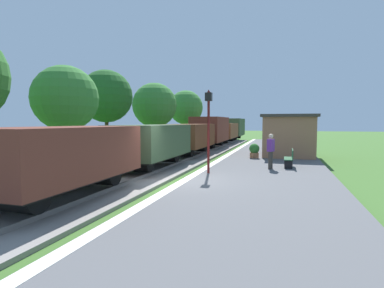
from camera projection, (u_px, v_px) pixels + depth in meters
ground_plane at (176, 186)px, 12.25m from camera, size 160.00×160.00×0.00m
platform_slab at (258, 187)px, 11.33m from camera, size 6.00×60.00×0.25m
platform_edge_stripe at (185, 180)px, 12.12m from camera, size 0.36×60.00×0.01m
track_ballast at (122, 181)px, 12.93m from camera, size 3.80×60.00×0.12m
rail_near at (137, 179)px, 12.71m from camera, size 0.07×60.00×0.14m
rail_far at (107, 177)px, 13.12m from camera, size 0.07×60.00×0.14m
freight_train at (204, 134)px, 26.01m from camera, size 2.50×39.20×2.72m
station_hut at (288, 135)px, 21.50m from camera, size 3.50×5.80×2.78m
bench_near_hut at (290, 158)px, 15.50m from camera, size 0.42×1.50×0.91m
bench_down_platform at (287, 144)px, 25.61m from camera, size 0.42×1.50×0.91m
person_waiting at (271, 150)px, 14.88m from camera, size 0.36×0.44×1.71m
potted_planter at (254, 151)px, 19.48m from camera, size 0.64×0.64×0.92m
lamp_post_near at (209, 116)px, 13.55m from camera, size 0.28×0.28×3.70m
tree_trackside_mid at (65, 98)px, 16.24m from camera, size 3.44×3.44×5.50m
tree_trackside_far at (106, 96)px, 23.32m from camera, size 3.97×3.97×6.46m
tree_field_left at (155, 105)px, 28.36m from camera, size 4.08×4.08×6.12m
tree_field_distant at (186, 108)px, 34.66m from camera, size 3.83×3.83×6.08m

